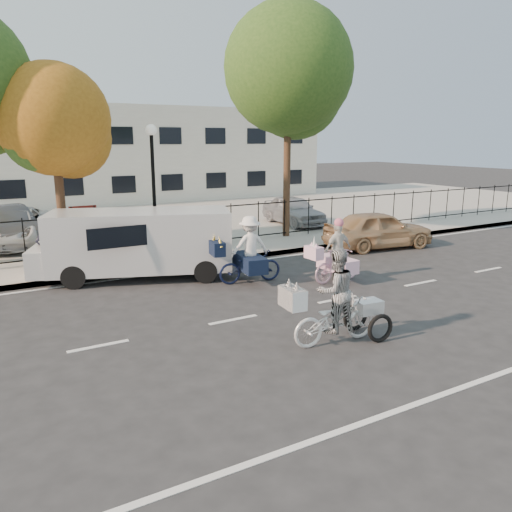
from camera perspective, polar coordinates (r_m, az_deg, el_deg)
ground at (r=11.43m, az=-2.61°, el=-7.31°), size 120.00×120.00×0.00m
road_markings at (r=11.42m, az=-2.61°, el=-7.29°), size 60.00×9.52×0.01m
curb at (r=15.87m, az=-10.95°, el=-1.36°), size 60.00×0.10×0.15m
sidewalk at (r=16.84m, az=-12.11°, el=-0.57°), size 60.00×2.20×0.15m
parking_lot at (r=25.33m, az=-18.29°, el=3.62°), size 60.00×15.60×0.15m
iron_fence at (r=17.71m, az=-13.33°, el=2.76°), size 58.00×0.06×1.50m
building at (r=34.90m, az=-22.05°, el=10.63°), size 34.00×10.00×6.00m
lamppost at (r=17.22m, az=-11.72°, el=9.98°), size 0.36×0.36×4.33m
street_sign at (r=16.82m, az=-19.08°, el=3.64°), size 0.85×0.06×1.80m
zebra_trike at (r=10.08m, az=9.06°, el=-5.81°), size 2.26×0.92×1.93m
unicorn_bike at (r=14.37m, az=9.21°, el=-0.31°), size 1.83×1.27×1.85m
bull_bike at (r=14.13m, az=-0.82°, el=-0.04°), size 2.10×1.46×1.92m
white_van at (r=14.90m, az=-13.38°, el=1.61°), size 6.06×3.54×1.99m
gold_sedan at (r=19.25m, az=13.81°, el=2.97°), size 4.36×2.25×1.42m
pedestrian at (r=15.57m, az=-22.91°, el=0.81°), size 0.68×0.59×1.58m
lot_car_b at (r=20.62m, az=-26.07°, el=3.02°), size 3.46×5.32×1.36m
lot_car_c at (r=20.64m, az=-26.66°, el=3.09°), size 2.45×4.64×1.45m
lot_car_d at (r=23.19m, az=4.30°, el=5.26°), size 1.73×3.93×1.32m
tree_mid at (r=17.10m, az=-21.65°, el=13.71°), size 3.49×3.45×6.32m
tree_east at (r=20.38m, az=3.96°, el=19.86°), size 4.96×4.96×9.10m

